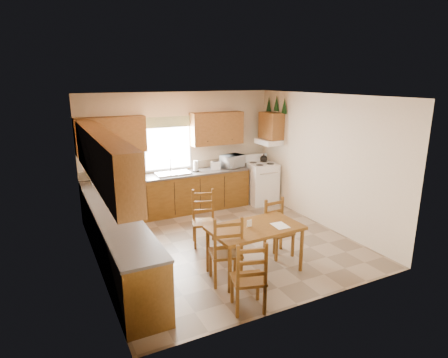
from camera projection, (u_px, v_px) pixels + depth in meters
name	position (u px, v px, depth m)	size (l,w,h in m)	color
floor	(224.00, 243.00, 7.02)	(4.50, 4.50, 0.00)	#84715C
ceiling	(224.00, 96.00, 6.31)	(4.50, 4.50, 0.00)	#955524
wall_left	(92.00, 189.00, 5.69)	(4.50, 4.50, 0.00)	beige
wall_right	(322.00, 161.00, 7.64)	(4.50, 4.50, 0.00)	beige
wall_back	(180.00, 152.00, 8.60)	(4.50, 4.50, 0.00)	beige
wall_front	(304.00, 212.00, 4.72)	(4.50, 4.50, 0.00)	beige
lower_cab_back	(170.00, 195.00, 8.42)	(3.75, 0.60, 0.88)	brown
lower_cab_left	(119.00, 244.00, 5.92)	(0.60, 3.60, 0.88)	brown
counter_back	(170.00, 175.00, 8.30)	(3.75, 0.63, 0.04)	#494340
counter_left	(116.00, 217.00, 5.81)	(0.63, 3.60, 0.04)	#494340
backsplash	(165.00, 168.00, 8.52)	(3.75, 0.01, 0.18)	gray
upper_cab_back_left	(111.00, 135.00, 7.66)	(1.41, 0.33, 0.75)	brown
upper_cab_back_right	(217.00, 128.00, 8.71)	(1.25, 0.33, 0.75)	brown
upper_cab_left	(102.00, 158.00, 5.50)	(0.33, 3.60, 0.75)	brown
upper_cab_stove	(271.00, 126.00, 8.85)	(0.33, 0.62, 0.62)	brown
range_hood	(269.00, 142.00, 8.93)	(0.44, 0.62, 0.12)	white
window_frame	(168.00, 144.00, 8.40)	(1.13, 0.02, 1.18)	white
window_pane	(168.00, 144.00, 8.39)	(1.05, 0.01, 1.10)	white
window_valance	(167.00, 122.00, 8.24)	(1.19, 0.01, 0.24)	#53753B
sink_basin	(173.00, 173.00, 8.32)	(0.75, 0.45, 0.04)	silver
pine_decal_a	(284.00, 106.00, 8.50)	(0.22, 0.22, 0.36)	#123413
pine_decal_b	(276.00, 103.00, 8.77)	(0.22, 0.22, 0.36)	#123413
pine_decal_c	(269.00, 104.00, 9.06)	(0.22, 0.22, 0.36)	#123413
stove	(261.00, 183.00, 9.18)	(0.66, 0.68, 0.98)	white
coffeemaker	(96.00, 174.00, 7.60)	(0.20, 0.24, 0.35)	white
paper_towel	(196.00, 166.00, 8.53)	(0.11, 0.11, 0.26)	white
toaster	(215.00, 166.00, 8.75)	(0.22, 0.14, 0.18)	white
microwave	(232.00, 161.00, 8.94)	(0.49, 0.36, 0.30)	white
dining_table	(255.00, 249.00, 5.89)	(1.43, 0.81, 0.76)	brown
chair_near_left	(248.00, 275.00, 4.89)	(0.42, 0.40, 1.00)	brown
chair_near_right	(225.00, 248.00, 5.56)	(0.45, 0.43, 1.07)	brown
chair_far_left	(204.00, 219.00, 6.82)	(0.42, 0.40, 1.01)	brown
chair_far_right	(279.00, 229.00, 6.41)	(0.41, 0.39, 0.98)	brown
table_paper	(280.00, 226.00, 5.83)	(0.21, 0.28, 0.00)	white
table_card	(249.00, 223.00, 5.77)	(0.08, 0.02, 0.11)	white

